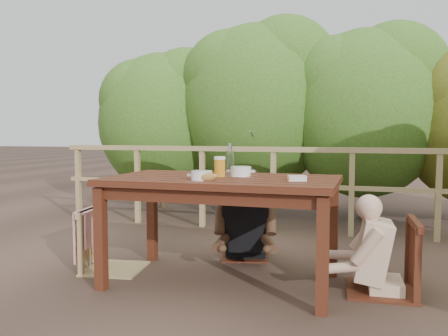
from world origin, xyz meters
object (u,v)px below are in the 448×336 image
(table, at_px, (222,231))
(chair_far, at_px, (245,212))
(soup_near, at_px, (202,177))
(beer_glass, at_px, (220,168))
(bottle, at_px, (230,161))
(chair_right, at_px, (383,223))
(bread_roll, at_px, (206,177))
(diner_right, at_px, (387,213))
(soup_far, at_px, (241,172))
(woman, at_px, (246,188))
(chair_left, at_px, (114,213))
(butter_tub, at_px, (297,179))

(table, bearing_deg, chair_far, 91.36)
(soup_near, relative_size, beer_glass, 1.48)
(bottle, bearing_deg, chair_right, 1.90)
(bread_roll, relative_size, bottle, 0.51)
(diner_right, relative_size, soup_near, 4.60)
(table, distance_m, soup_far, 0.49)
(table, height_order, woman, woman)
(beer_glass, bearing_deg, chair_right, 5.39)
(table, relative_size, soup_far, 6.34)
(table, height_order, soup_near, soup_near)
(diner_right, relative_size, bottle, 4.29)
(chair_left, bearing_deg, beer_glass, -99.14)
(beer_glass, xyz_separation_m, butter_tub, (0.63, -0.13, -0.06))
(soup_far, distance_m, butter_tub, 0.55)
(chair_right, bearing_deg, chair_far, -120.91)
(soup_far, height_order, bread_roll, soup_far)
(soup_far, bearing_deg, woman, 101.19)
(woman, distance_m, butter_tub, 1.10)
(soup_near, bearing_deg, table, 74.23)
(chair_left, xyz_separation_m, soup_far, (1.09, 0.10, 0.37))
(diner_right, distance_m, soup_near, 1.38)
(chair_far, distance_m, chair_right, 1.36)
(chair_right, distance_m, woman, 1.38)
(chair_far, xyz_separation_m, soup_near, (-0.05, -1.03, 0.43))
(chair_right, distance_m, soup_near, 1.37)
(butter_tub, bearing_deg, beer_glass, 148.58)
(chair_right, xyz_separation_m, soup_far, (-1.08, 0.00, 0.34))
(chair_left, bearing_deg, soup_far, -92.98)
(bottle, bearing_deg, chair_left, -176.41)
(woman, distance_m, soup_near, 1.07)
(soup_far, bearing_deg, butter_tub, -27.18)
(bread_roll, distance_m, bottle, 0.41)
(chair_far, relative_size, butter_tub, 6.73)
(chair_left, bearing_deg, woman, -60.52)
(soup_near, bearing_deg, bottle, 73.81)
(bread_roll, bearing_deg, table, 82.83)
(chair_far, height_order, bottle, bottle)
(table, height_order, bread_roll, bread_roll)
(table, xyz_separation_m, bottle, (0.03, 0.11, 0.55))
(woman, relative_size, butter_tub, 10.26)
(diner_right, height_order, butter_tub, diner_right)
(chair_left, xyz_separation_m, chair_far, (0.96, 0.73, -0.06))
(chair_left, height_order, bottle, bottle)
(butter_tub, bearing_deg, diner_right, 2.55)
(bottle, bearing_deg, soup_far, 27.15)
(woman, bearing_deg, beer_glass, 75.21)
(soup_near, bearing_deg, diner_right, 17.35)
(chair_left, distance_m, butter_tub, 1.62)
(chair_left, height_order, woman, woman)
(chair_far, relative_size, chair_right, 0.84)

